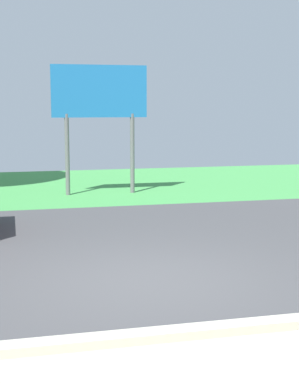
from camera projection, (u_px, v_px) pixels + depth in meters
name	position (u px, v px, depth m)	size (l,w,h in m)	color
ground_plane	(113.00, 237.00, 10.87)	(40.00, 22.00, 0.20)	#424244
roadside_billboard	(100.00, 101.00, 15.52)	(2.60, 0.12, 3.50)	slate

